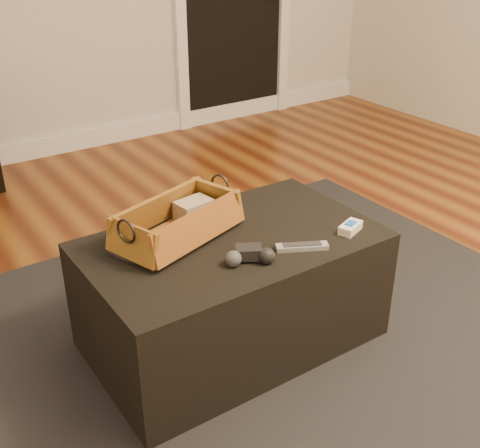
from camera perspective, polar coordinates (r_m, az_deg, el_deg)
floor at (r=2.15m, az=11.49°, el=-14.66°), size 5.00×5.50×0.01m
baseboard at (r=4.21m, az=-15.61°, el=7.52°), size 5.00×0.04×0.12m
area_rug at (r=2.24m, az=0.01°, el=-11.53°), size 2.60×2.00×0.01m
ottoman at (r=2.15m, az=-0.75°, el=-6.34°), size 1.00×0.60×0.42m
tv_remote at (r=2.02m, az=-5.98°, el=-0.95°), size 0.24×0.15×0.03m
cloth_bundle at (r=2.14m, az=-4.40°, el=1.38°), size 0.14×0.10×0.07m
wicker_basket at (r=2.04m, az=-5.93°, el=0.05°), size 0.50×0.36×0.16m
game_controller at (r=1.89m, az=0.91°, el=-2.99°), size 0.17×0.13×0.05m
silver_remote at (r=1.99m, az=5.91°, el=-2.14°), size 0.17×0.11×0.02m
cream_gadget at (r=2.11m, az=10.42°, el=-0.33°), size 0.11×0.08×0.04m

